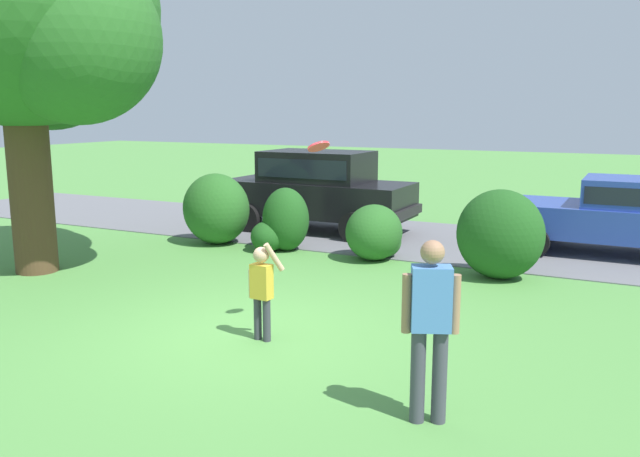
% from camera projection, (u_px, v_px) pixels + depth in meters
% --- Properties ---
extents(ground_plane, '(80.00, 80.00, 0.00)m').
position_uv_depth(ground_plane, '(246.00, 332.00, 8.54)').
color(ground_plane, '#518E42').
extents(driveway_strip, '(28.00, 4.40, 0.02)m').
position_uv_depth(driveway_strip, '(414.00, 239.00, 14.67)').
color(driveway_strip, slate).
rests_on(driveway_strip, ground).
extents(oak_tree_large, '(5.07, 5.03, 6.63)m').
position_uv_depth(oak_tree_large, '(31.00, 22.00, 11.13)').
color(oak_tree_large, '#513823').
rests_on(oak_tree_large, ground).
extents(shrub_near_tree, '(1.50, 1.29, 1.54)m').
position_uv_depth(shrub_near_tree, '(216.00, 209.00, 14.03)').
color(shrub_near_tree, '#286023').
rests_on(shrub_near_tree, ground).
extents(shrub_centre_left, '(1.13, 1.06, 1.31)m').
position_uv_depth(shrub_centre_left, '(282.00, 223.00, 13.35)').
color(shrub_centre_left, '#1E511C').
rests_on(shrub_centre_left, ground).
extents(shrub_centre, '(1.09, 1.22, 1.09)m').
position_uv_depth(shrub_centre, '(376.00, 234.00, 12.59)').
color(shrub_centre, '#286023').
rests_on(shrub_centre, ground).
extents(shrub_centre_right, '(1.49, 1.21, 1.55)m').
position_uv_depth(shrub_centre_right, '(500.00, 234.00, 11.12)').
color(shrub_centre_right, '#1E511C').
rests_on(shrub_centre_right, ground).
extents(parked_sedan, '(4.41, 2.11, 1.56)m').
position_uv_depth(parked_sedan, '(616.00, 213.00, 12.93)').
color(parked_sedan, '#28429E').
rests_on(parked_sedan, ground).
extents(parked_suv, '(4.71, 2.12, 1.92)m').
position_uv_depth(parked_suv, '(317.00, 186.00, 15.51)').
color(parked_suv, black).
rests_on(parked_suv, ground).
extents(child_thrower, '(0.46, 0.25, 1.29)m').
position_uv_depth(child_thrower, '(262.00, 285.00, 8.11)').
color(child_thrower, '#383842').
rests_on(child_thrower, ground).
extents(frisbee, '(0.29, 0.28, 0.19)m').
position_uv_depth(frisbee, '(319.00, 146.00, 7.95)').
color(frisbee, red).
extents(adult_onlooker, '(0.49, 0.34, 1.74)m').
position_uv_depth(adult_onlooker, '(430.00, 321.00, 5.91)').
color(adult_onlooker, '#3F3F4C').
rests_on(adult_onlooker, ground).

